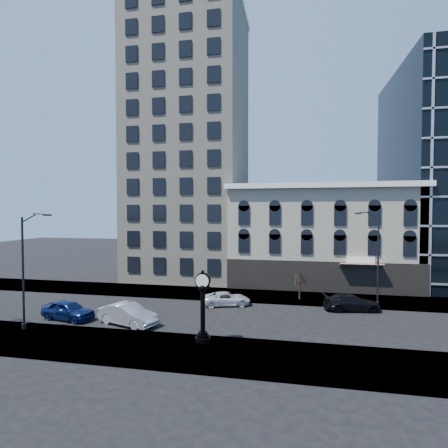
% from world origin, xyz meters
% --- Properties ---
extents(ground, '(160.00, 160.00, 0.00)m').
position_xyz_m(ground, '(0.00, 0.00, 0.00)').
color(ground, black).
rests_on(ground, ground).
extents(sidewalk_far, '(160.00, 6.00, 0.12)m').
position_xyz_m(sidewalk_far, '(0.00, 8.00, 0.06)').
color(sidewalk_far, gray).
rests_on(sidewalk_far, ground).
extents(sidewalk_near, '(160.00, 6.00, 0.12)m').
position_xyz_m(sidewalk_near, '(0.00, -8.00, 0.06)').
color(sidewalk_near, gray).
rests_on(sidewalk_near, ground).
extents(cream_tower, '(15.90, 15.40, 42.50)m').
position_xyz_m(cream_tower, '(-6.11, 18.88, 19.32)').
color(cream_tower, '#BCB098').
rests_on(cream_tower, ground).
extents(victorian_row, '(22.60, 11.19, 12.50)m').
position_xyz_m(victorian_row, '(12.00, 15.89, 6.00)').
color(victorian_row, '#9C9681').
rests_on(victorian_row, ground).
extents(street_clock, '(1.14, 1.14, 5.03)m').
position_xyz_m(street_clock, '(2.54, -6.31, 2.39)').
color(street_clock, black).
rests_on(street_clock, sidewalk_near).
extents(street_lamp_near, '(2.33, 0.87, 9.18)m').
position_xyz_m(street_lamp_near, '(-11.14, -6.22, 7.05)').
color(street_lamp_near, black).
rests_on(street_lamp_near, sidewalk_near).
extents(street_lamp_far, '(2.41, 0.46, 9.29)m').
position_xyz_m(street_lamp_far, '(16.05, 5.95, 7.13)').
color(street_lamp_far, black).
rests_on(street_lamp_far, sidewalk_far).
extents(bare_tree_far, '(2.02, 2.02, 3.46)m').
position_xyz_m(bare_tree_far, '(9.39, 7.22, 2.72)').
color(bare_tree_far, black).
rests_on(bare_tree_far, sidewalk_far).
extents(car_near_a, '(4.99, 2.73, 1.61)m').
position_xyz_m(car_near_a, '(-10.13, -3.32, 0.80)').
color(car_near_a, '#0C194C').
rests_on(car_near_a, ground).
extents(car_near_b, '(5.52, 3.36, 1.72)m').
position_xyz_m(car_near_b, '(-4.44, -3.63, 0.86)').
color(car_near_b, '#A5A8AD').
rests_on(car_near_b, ground).
extents(car_far_a, '(5.08, 3.45, 1.29)m').
position_xyz_m(car_far_a, '(2.31, 3.77, 0.65)').
color(car_far_a, silver).
rests_on(car_far_a, ground).
extents(car_far_b, '(5.46, 2.98, 1.50)m').
position_xyz_m(car_far_b, '(14.08, 4.24, 0.75)').
color(car_far_b, black).
rests_on(car_far_b, ground).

